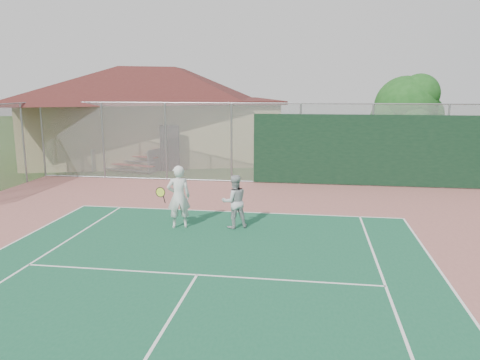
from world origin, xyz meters
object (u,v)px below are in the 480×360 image
Objects in this scene: player_white_front at (178,197)px; player_grey_back at (234,202)px; bleachers at (131,158)px; tree at (407,110)px; clubhouse at (155,104)px.

player_white_front is 1.68m from player_grey_back.
bleachers is 10.70m from player_white_front.
bleachers is 0.72× the size of tree.
tree is (13.46, 0.36, 2.54)m from bleachers.
tree is at bearing 16.46° from bleachers.
bleachers is 2.15× the size of player_grey_back.
tree is 2.53× the size of player_white_front.
tree reaches higher than player_white_front.
clubhouse reaches higher than bleachers.
clubhouse is at bearing -88.76° from player_white_front.
bleachers is 1.82× the size of player_white_front.
bleachers is 11.40m from player_grey_back.
tree is at bearing -150.30° from player_white_front.
player_grey_back is (1.66, 0.23, -0.14)m from player_white_front.
player_white_front is at bearing -85.61° from clubhouse.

